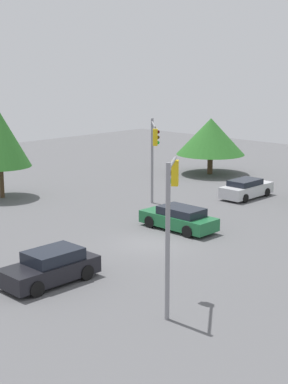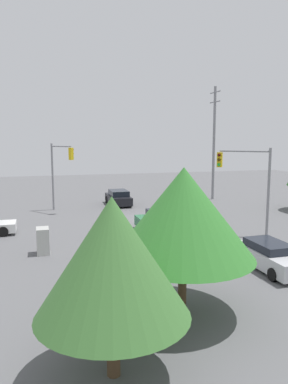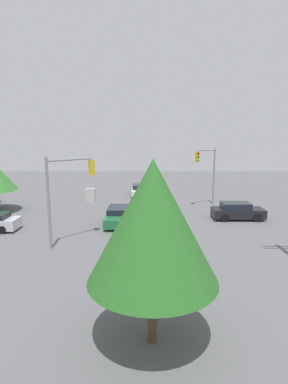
# 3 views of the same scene
# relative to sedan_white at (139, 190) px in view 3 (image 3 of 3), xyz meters

# --- Properties ---
(ground_plane) EXTENTS (80.00, 80.00, 0.00)m
(ground_plane) POSITION_rel_sedan_white_xyz_m (1.58, -12.18, -0.64)
(ground_plane) COLOR #5B5B5E
(sedan_white) EXTENTS (1.84, 4.23, 1.31)m
(sedan_white) POSITION_rel_sedan_white_xyz_m (0.00, 0.00, 0.00)
(sedan_white) COLOR silver
(sedan_white) RESTS_ON ground_plane
(sedan_green) EXTENTS (1.97, 4.73, 1.39)m
(sedan_green) POSITION_rel_sedan_white_xyz_m (-1.46, -12.84, 0.05)
(sedan_green) COLOR #1E6638
(sedan_green) RESTS_ON ground_plane
(sedan_dark) EXTENTS (4.45, 2.02, 1.50)m
(sedan_dark) POSITION_rel_sedan_white_xyz_m (8.97, -11.36, 0.09)
(sedan_dark) COLOR black
(sedan_dark) RESTS_ON ground_plane
(traffic_signal_main) EXTENTS (2.43, 1.88, 6.10)m
(traffic_signal_main) POSITION_rel_sedan_white_xyz_m (7.34, -5.71, 3.48)
(traffic_signal_main) COLOR gray
(traffic_signal_main) RESTS_ON ground_plane
(traffic_signal_cross) EXTENTS (2.65, 2.80, 5.92)m
(traffic_signal_cross) POSITION_rel_sedan_white_xyz_m (-4.29, -17.59, 3.42)
(traffic_signal_cross) COLOR gray
(traffic_signal_cross) RESTS_ON ground_plane
(electrical_cabinet) EXTENTS (1.02, 0.69, 1.49)m
(electrical_cabinet) POSITION_rel_sedan_white_xyz_m (-5.38, -3.89, 0.11)
(electrical_cabinet) COLOR #B2B2AD
(electrical_cabinet) RESTS_ON ground_plane
(tree_right) EXTENTS (4.44, 4.44, 6.43)m
(tree_right) POSITION_rel_sedan_white_xyz_m (1.14, -27.61, 3.72)
(tree_right) COLOR #4C3823
(tree_right) RESTS_ON ground_plane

